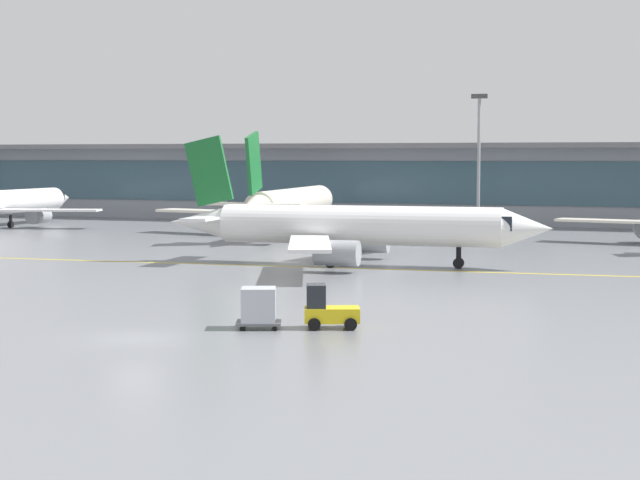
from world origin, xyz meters
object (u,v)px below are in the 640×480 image
(gate_airplane_0, at_px, (3,203))
(cargo_dolly_lead, at_px, (259,306))
(gate_airplane_1, at_px, (291,204))
(taxiing_regional_jet, at_px, (355,226))
(apron_light_mast_1, at_px, (479,155))
(baggage_tug, at_px, (327,310))

(gate_airplane_0, relative_size, cargo_dolly_lead, 10.89)
(gate_airplane_0, xyz_separation_m, cargo_dolly_lead, (54.72, -56.73, -1.68))
(gate_airplane_1, height_order, cargo_dolly_lead, gate_airplane_1)
(taxiing_regional_jet, xyz_separation_m, cargo_dolly_lead, (4.01, -28.75, -1.85))
(gate_airplane_0, distance_m, taxiing_regional_jet, 57.91)
(apron_light_mast_1, bearing_deg, gate_airplane_1, -139.03)
(taxiing_regional_jet, bearing_deg, apron_light_mast_1, 84.33)
(gate_airplane_0, bearing_deg, gate_airplane_1, -90.78)
(gate_airplane_1, bearing_deg, gate_airplane_0, 84.08)
(gate_airplane_1, relative_size, baggage_tug, 10.74)
(gate_airplane_1, xyz_separation_m, taxiing_regional_jet, (15.11, -27.05, -0.21))
(taxiing_regional_jet, height_order, apron_light_mast_1, apron_light_mast_1)
(baggage_tug, bearing_deg, gate_airplane_0, 116.10)
(gate_airplane_0, bearing_deg, cargo_dolly_lead, -135.33)
(apron_light_mast_1, bearing_deg, gate_airplane_0, -165.40)
(taxiing_regional_jet, bearing_deg, gate_airplane_1, 115.79)
(baggage_tug, distance_m, apron_light_mast_1, 69.84)
(cargo_dolly_lead, bearing_deg, gate_airplane_0, 113.98)
(gate_airplane_0, distance_m, gate_airplane_1, 35.61)
(taxiing_regional_jet, relative_size, apron_light_mast_1, 1.96)
(gate_airplane_0, bearing_deg, taxiing_regional_jet, -118.18)
(gate_airplane_1, relative_size, cargo_dolly_lead, 12.45)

